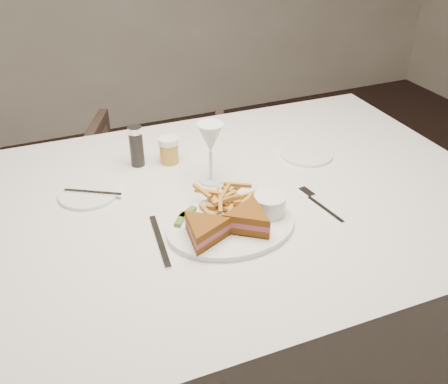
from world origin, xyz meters
name	(u,v)px	position (x,y,z in m)	size (l,w,h in m)	color
table	(218,301)	(-0.14, 0.33, 0.38)	(1.54, 1.03, 0.75)	silver
chair_far	(157,181)	(-0.09, 1.20, 0.31)	(0.60, 0.56, 0.62)	#48342C
table_setting	(220,197)	(-0.15, 0.28, 0.79)	(0.82, 0.61, 0.18)	white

